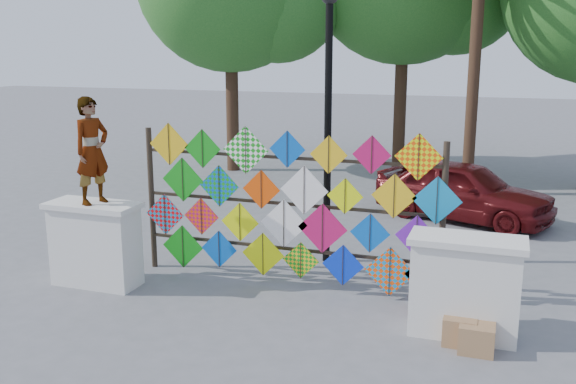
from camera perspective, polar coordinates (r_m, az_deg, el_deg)
The scene contains 9 objects.
ground at distance 9.27m, azimuth -1.82°, elevation -9.71°, with size 80.00×80.00×0.00m, color slate.
parapet_left at distance 10.12m, azimuth -16.75°, elevation -4.39°, with size 1.40×0.65×1.28m.
parapet_right at distance 8.32m, azimuth 15.46°, elevation -8.06°, with size 1.40×0.65×1.28m.
kite_rack at distance 9.51m, azimuth 0.16°, elevation -1.45°, with size 4.92×0.24×2.41m.
vendor_woman at distance 9.78m, azimuth -17.03°, elevation 3.53°, with size 0.57×0.38×1.57m, color #99999E.
sedan at distance 13.81m, azimuth 15.32°, elevation 0.15°, with size 1.48×3.68×1.25m, color #4C0D0F.
lamppost at distance 10.40m, azimuth 3.60°, elevation 8.07°, with size 0.28×0.28×4.46m.
cardboard_box_near at distance 8.25m, azimuth 15.03°, elevation -11.78°, with size 0.40×0.35×0.35m, color #9D724C.
cardboard_box_far at distance 8.12m, azimuth 16.43°, elevation -12.33°, with size 0.41×0.38×0.35m, color #9D724C.
Camera 1 is at (3.07, -7.99, 3.56)m, focal length 40.00 mm.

